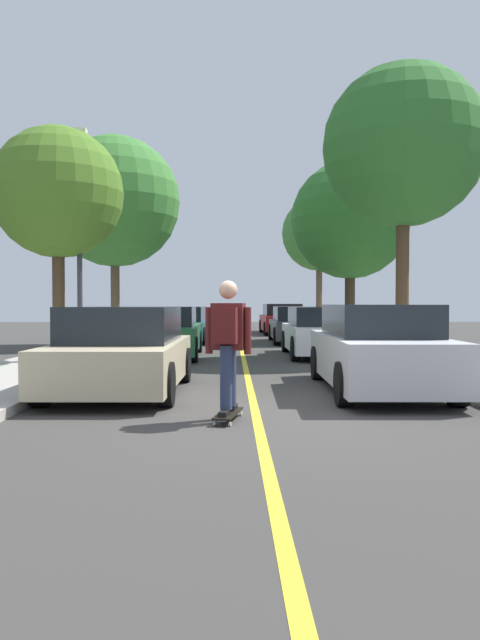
# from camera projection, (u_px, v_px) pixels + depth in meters

# --- Properties ---
(ground) EXTENTS (80.00, 80.00, 0.00)m
(ground) POSITION_uv_depth(u_px,v_px,m) (256.00, 416.00, 7.73)
(ground) COLOR #3D3A38
(center_line) EXTENTS (0.12, 39.20, 0.01)m
(center_line) POSITION_uv_depth(u_px,v_px,m) (248.00, 378.00, 11.73)
(center_line) COLOR gold
(center_line) RESTS_ON ground
(parked_car_left_nearest) EXTENTS (2.03, 4.10, 1.41)m
(parked_car_left_nearest) POSITION_uv_depth(u_px,v_px,m) (123.00, 351.00, 9.79)
(parked_car_left_nearest) COLOR #BCAD89
(parked_car_left_nearest) RESTS_ON ground
(parked_car_left_near) EXTENTS (1.91, 4.50, 1.38)m
(parked_car_left_near) POSITION_uv_depth(u_px,v_px,m) (166.00, 333.00, 16.31)
(parked_car_left_near) COLOR #1E5B33
(parked_car_left_near) RESTS_ON ground
(parked_car_left_far) EXTENTS (1.94, 4.06, 1.34)m
(parked_car_left_far) POSITION_uv_depth(u_px,v_px,m) (184.00, 325.00, 22.28)
(parked_car_left_far) COLOR #196066
(parked_car_left_far) RESTS_ON ground
(parked_car_right_nearest) EXTENTS (1.89, 4.45, 1.44)m
(parked_car_right_nearest) POSITION_uv_depth(u_px,v_px,m) (377.00, 349.00, 9.94)
(parked_car_right_nearest) COLOR #B7B7BC
(parked_car_right_nearest) RESTS_ON ground
(parked_car_right_near) EXTENTS (1.83, 4.33, 1.36)m
(parked_car_right_near) POSITION_uv_depth(u_px,v_px,m) (319.00, 332.00, 16.59)
(parked_car_right_near) COLOR white
(parked_car_right_near) RESTS_ON ground
(parked_car_right_far) EXTENTS (1.93, 4.49, 1.35)m
(parked_car_right_far) POSITION_uv_depth(u_px,v_px,m) (296.00, 325.00, 22.38)
(parked_car_right_far) COLOR #38383D
(parked_car_right_far) RESTS_ON ground
(parked_car_right_farthest) EXTENTS (2.04, 4.54, 1.45)m
(parked_car_right_farthest) POSITION_uv_depth(u_px,v_px,m) (282.00, 319.00, 28.78)
(parked_car_right_farthest) COLOR maroon
(parked_car_right_farthest) RESTS_ON ground
(street_tree_left_nearest) EXTENTS (3.01, 3.01, 5.39)m
(street_tree_left_nearest) POSITION_uv_depth(u_px,v_px,m) (58.00, 193.00, 13.81)
(street_tree_left_nearest) COLOR #4C3823
(street_tree_left_nearest) RESTS_ON sidewalk_left
(street_tree_left_near) EXTENTS (4.47, 4.47, 7.06)m
(street_tree_left_near) POSITION_uv_depth(u_px,v_px,m) (115.00, 202.00, 20.53)
(street_tree_left_near) COLOR brown
(street_tree_left_near) RESTS_ON sidewalk_left
(street_tree_right_nearest) EXTENTS (4.36, 4.36, 7.77)m
(street_tree_right_nearest) POSITION_uv_depth(u_px,v_px,m) (403.00, 147.00, 16.18)
(street_tree_right_nearest) COLOR #4C3823
(street_tree_right_nearest) RESTS_ON sidewalk_right
(street_tree_right_near) EXTENTS (4.63, 4.63, 6.92)m
(street_tree_right_near) POSITION_uv_depth(u_px,v_px,m) (350.00, 220.00, 23.41)
(street_tree_right_near) COLOR #3D2D1E
(street_tree_right_near) RESTS_ON sidewalk_right
(street_tree_right_far) EXTENTS (3.96, 3.96, 7.02)m
(street_tree_right_far) POSITION_uv_depth(u_px,v_px,m) (319.00, 234.00, 31.66)
(street_tree_right_far) COLOR brown
(street_tree_right_far) RESTS_ON sidewalk_right
(fire_hydrant) EXTENTS (0.20, 0.20, 0.70)m
(fire_hydrant) POSITION_uv_depth(u_px,v_px,m) (391.00, 343.00, 14.66)
(fire_hydrant) COLOR #B2140F
(fire_hydrant) RESTS_ON sidewalk_right
(streetlamp) EXTENTS (0.36, 0.24, 5.36)m
(streetlamp) POSITION_uv_depth(u_px,v_px,m) (79.00, 228.00, 13.90)
(streetlamp) COLOR #38383D
(streetlamp) RESTS_ON sidewalk_left
(skateboard) EXTENTS (0.39, 0.87, 0.10)m
(skateboard) POSITION_uv_depth(u_px,v_px,m) (228.00, 414.00, 7.44)
(skateboard) COLOR black
(skateboard) RESTS_ON ground
(skateboarder) EXTENTS (0.59, 0.71, 1.64)m
(skateboarder) POSITION_uv_depth(u_px,v_px,m) (228.00, 338.00, 7.38)
(skateboarder) COLOR black
(skateboarder) RESTS_ON skateboard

